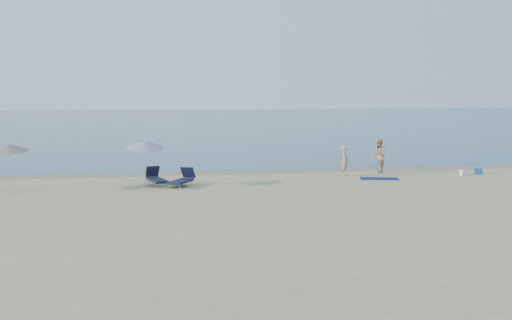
{
  "coord_description": "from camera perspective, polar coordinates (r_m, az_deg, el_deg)",
  "views": [
    {
      "loc": [
        -8.91,
        -13.82,
        4.03
      ],
      "look_at": [
        -3.33,
        16.0,
        1.0
      ],
      "focal_mm": 45.0,
      "sensor_mm": 36.0,
      "label": 1
    }
  ],
  "objects": [
    {
      "name": "ground",
      "position": [
        16.93,
        21.8,
        -8.49
      ],
      "size": [
        160.0,
        160.0,
        0.0
      ],
      "primitive_type": "plane",
      "color": "tan",
      "rests_on": "ground"
    },
    {
      "name": "lounger_right",
      "position": [
        28.93,
        -6.6,
        -1.75
      ],
      "size": [
        1.41,
        1.91,
        0.81
      ],
      "rotation": [
        0.0,
        0.0,
        -0.49
      ],
      "color": "#141738",
      "rests_on": "ground"
    },
    {
      "name": "wet_sand_strip",
      "position": [
        34.63,
        4.39,
        -0.99
      ],
      "size": [
        240.0,
        1.6,
        0.0
      ],
      "primitive_type": "cube",
      "color": "#847254",
      "rests_on": "ground"
    },
    {
      "name": "person_left",
      "position": [
        32.93,
        7.92,
        -0.03
      ],
      "size": [
        0.6,
        0.67,
        1.55
      ],
      "primitive_type": "imported",
      "rotation": [
        0.0,
        0.0,
        1.06
      ],
      "color": "tan",
      "rests_on": "ground"
    },
    {
      "name": "beach_towel",
      "position": [
        31.87,
        10.9,
        -1.64
      ],
      "size": [
        2.03,
        1.5,
        0.03
      ],
      "primitive_type": "cube",
      "rotation": [
        0.0,
        0.0,
        -0.3
      ],
      "color": "#101550",
      "rests_on": "ground"
    },
    {
      "name": "lounger_left",
      "position": [
        29.41,
        -8.84,
        -1.65
      ],
      "size": [
        1.04,
        1.96,
        0.83
      ],
      "rotation": [
        0.0,
        0.0,
        0.24
      ],
      "color": "#121733",
      "rests_on": "ground"
    },
    {
      "name": "blue_cooler",
      "position": [
        35.18,
        19.09,
        -0.93
      ],
      "size": [
        0.48,
        0.38,
        0.31
      ],
      "primitive_type": "cube",
      "rotation": [
        0.0,
        0.0,
        -0.16
      ],
      "color": "#2068B1",
      "rests_on": "ground"
    },
    {
      "name": "person_right",
      "position": [
        34.5,
        10.85,
        0.37
      ],
      "size": [
        0.88,
        1.01,
        1.77
      ],
      "primitive_type": "imported",
      "rotation": [
        0.0,
        0.0,
        -1.85
      ],
      "color": "tan",
      "rests_on": "ground"
    },
    {
      "name": "sea",
      "position": [
        114.24,
        -6.13,
        3.66
      ],
      "size": [
        240.0,
        160.0,
        0.01
      ],
      "primitive_type": "cube",
      "color": "navy",
      "rests_on": "ground"
    },
    {
      "name": "umbrella_near",
      "position": [
        29.05,
        -9.84,
        1.35
      ],
      "size": [
        1.71,
        1.74,
        2.21
      ],
      "rotation": [
        0.0,
        0.0,
        -0.02
      ],
      "color": "silver",
      "rests_on": "ground"
    },
    {
      "name": "white_bag",
      "position": [
        34.35,
        17.99,
        -1.06
      ],
      "size": [
        0.37,
        0.32,
        0.3
      ],
      "primitive_type": "cube",
      "rotation": [
        0.0,
        0.0,
        0.06
      ],
      "color": "silver",
      "rests_on": "ground"
    },
    {
      "name": "umbrella_far",
      "position": [
        29.2,
        -21.07,
        1.06
      ],
      "size": [
        1.8,
        1.82,
        2.15
      ],
      "rotation": [
        0.0,
        0.0,
        0.14
      ],
      "color": "silver",
      "rests_on": "ground"
    }
  ]
}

